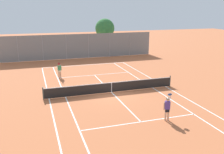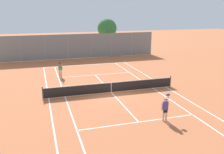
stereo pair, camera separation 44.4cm
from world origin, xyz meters
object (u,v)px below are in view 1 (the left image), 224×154
at_px(player_near_side, 167,107).
at_px(tree_behind_left, 105,29).
at_px(loose_tennis_ball_1, 141,98).
at_px(tennis_net, 112,87).
at_px(player_far_left, 59,69).

xyz_separation_m(player_near_side, tree_behind_left, (3.53, 26.79, 3.13)).
xyz_separation_m(loose_tennis_ball_1, tree_behind_left, (3.32, 22.27, 4.03)).
bearing_deg(tree_behind_left, tennis_net, -104.74).
distance_m(loose_tennis_ball_1, tree_behind_left, 22.87).
bearing_deg(player_near_side, tree_behind_left, 82.50).
relative_size(player_far_left, tree_behind_left, 0.31).
distance_m(tennis_net, player_near_side, 6.93).
height_order(tennis_net, player_far_left, player_far_left).
bearing_deg(player_near_side, tennis_net, 104.73).
height_order(player_far_left, loose_tennis_ball_1, player_far_left).
xyz_separation_m(tennis_net, player_far_left, (-3.86, 6.53, 0.42)).
relative_size(tennis_net, player_far_left, 6.76).
bearing_deg(tennis_net, player_near_side, -75.27).
relative_size(player_far_left, loose_tennis_ball_1, 26.88).
bearing_deg(tree_behind_left, player_far_left, -123.98).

